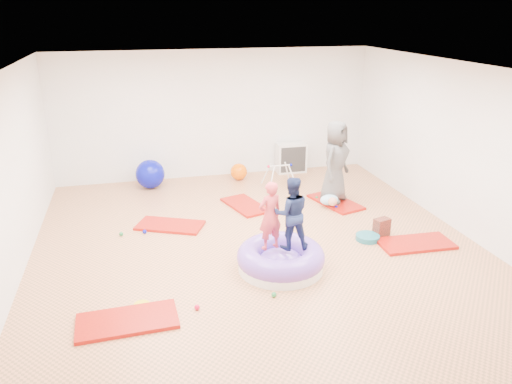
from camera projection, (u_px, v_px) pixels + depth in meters
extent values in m
cube|color=tan|center=(261.00, 252.00, 7.84)|extent=(7.00, 8.00, 0.01)
cube|color=white|center=(261.00, 70.00, 6.87)|extent=(7.00, 8.00, 0.01)
cube|color=silver|center=(215.00, 115.00, 11.00)|extent=(7.00, 0.01, 2.80)
cube|color=silver|center=(396.00, 323.00, 3.72)|extent=(7.00, 0.01, 2.80)
cube|color=silver|center=(4.00, 186.00, 6.56)|extent=(0.01, 8.00, 2.80)
cube|color=silver|center=(468.00, 151.00, 8.16)|extent=(0.01, 8.00, 2.80)
cube|color=#B61909|center=(127.00, 321.00, 6.07)|extent=(1.23, 0.65, 0.05)
cube|color=#B61909|center=(170.00, 225.00, 8.74)|extent=(1.27, 1.00, 0.05)
cube|color=#B61909|center=(245.00, 205.00, 9.64)|extent=(0.83, 1.20, 0.05)
cube|color=#B61909|center=(416.00, 243.00, 8.07)|extent=(1.21, 0.64, 0.05)
cube|color=#B61909|center=(335.00, 202.00, 9.80)|extent=(0.87, 1.26, 0.05)
cylinder|color=white|center=(281.00, 264.00, 7.32)|extent=(1.25, 1.25, 0.14)
torus|color=#6F48C0|center=(281.00, 256.00, 7.27)|extent=(1.29, 1.29, 0.34)
ellipsoid|color=#6F48C0|center=(281.00, 261.00, 7.30)|extent=(0.69, 0.69, 0.31)
imported|color=#D73F48|center=(270.00, 213.00, 7.06)|extent=(0.43, 0.34, 1.02)
imported|color=#19244E|center=(291.00, 210.00, 7.07)|extent=(0.57, 0.47, 1.08)
imported|color=#4E4E4E|center=(335.00, 162.00, 9.56)|extent=(0.91, 0.89, 1.58)
ellipsoid|color=#9FDAFF|center=(329.00, 200.00, 9.56)|extent=(0.36, 0.23, 0.21)
sphere|color=tan|center=(333.00, 202.00, 9.40)|extent=(0.17, 0.17, 0.17)
sphere|color=#060BA5|center=(145.00, 232.00, 8.47)|extent=(0.07, 0.07, 0.07)
sphere|color=#227B3C|center=(121.00, 234.00, 8.38)|extent=(0.07, 0.07, 0.07)
sphere|color=#060BA5|center=(379.00, 234.00, 8.39)|extent=(0.07, 0.07, 0.07)
sphere|color=#EF0B3B|center=(197.00, 307.00, 6.33)|extent=(0.07, 0.07, 0.07)
sphere|color=#227B3C|center=(274.00, 295.00, 6.61)|extent=(0.07, 0.07, 0.07)
sphere|color=#227B3C|center=(317.00, 198.00, 9.97)|extent=(0.07, 0.07, 0.07)
sphere|color=#060BA5|center=(336.00, 207.00, 9.50)|extent=(0.07, 0.07, 0.07)
sphere|color=#060BA5|center=(150.00, 174.00, 10.55)|extent=(0.61, 0.61, 0.61)
sphere|color=#FF6600|center=(239.00, 172.00, 11.09)|extent=(0.37, 0.37, 0.37)
cylinder|color=silver|center=(272.00, 180.00, 10.31)|extent=(0.19, 0.19, 0.51)
cylinder|color=silver|center=(266.00, 173.00, 10.71)|extent=(0.19, 0.19, 0.51)
cylinder|color=silver|center=(293.00, 178.00, 10.42)|extent=(0.19, 0.19, 0.51)
cylinder|color=silver|center=(287.00, 172.00, 10.81)|extent=(0.19, 0.19, 0.51)
cylinder|color=silver|center=(280.00, 166.00, 10.49)|extent=(0.49, 0.03, 0.03)
sphere|color=#EF0B3B|center=(268.00, 167.00, 10.43)|extent=(0.06, 0.06, 0.06)
sphere|color=#060BA5|center=(291.00, 165.00, 10.54)|extent=(0.06, 0.06, 0.06)
cube|color=silver|center=(291.00, 158.00, 11.57)|extent=(0.68, 0.33, 0.68)
cube|color=#2C2C2C|center=(293.00, 160.00, 11.43)|extent=(0.59, 0.02, 0.59)
cube|color=silver|center=(292.00, 158.00, 11.53)|extent=(0.02, 0.23, 0.60)
cube|color=silver|center=(292.00, 158.00, 11.53)|extent=(0.60, 0.23, 0.02)
cylinder|color=#1C6676|center=(368.00, 237.00, 8.24)|extent=(0.39, 0.39, 0.09)
cube|color=maroon|center=(382.00, 227.00, 8.36)|extent=(0.30, 0.23, 0.31)
cylinder|color=yellow|center=(142.00, 305.00, 6.42)|extent=(0.20, 0.20, 0.03)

